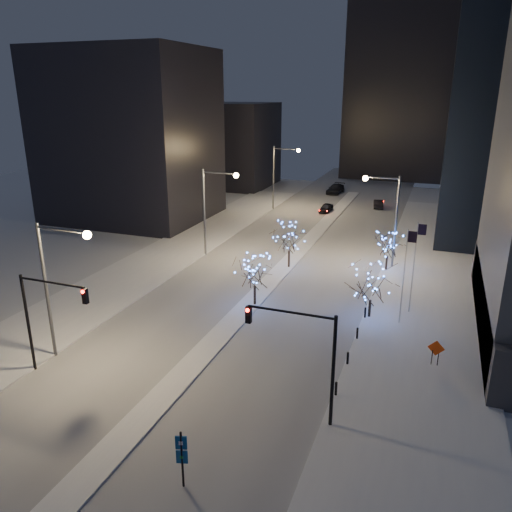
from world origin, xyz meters
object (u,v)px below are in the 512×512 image
at_px(construction_sign, 436,350).
at_px(holiday_tree_plaza_far, 388,245).
at_px(holiday_tree_plaza_near, 372,284).
at_px(wayfinding_sign, 182,454).
at_px(holiday_tree_median_far, 289,239).
at_px(holiday_tree_median_near, 255,271).
at_px(car_far, 335,189).
at_px(street_lamp_w_near, 56,274).
at_px(car_near, 326,208).
at_px(street_lamp_east, 388,209).
at_px(street_lamp_w_far, 280,169).
at_px(traffic_signal_east, 306,348).
at_px(street_lamp_w_mid, 212,201).
at_px(car_mid, 378,204).
at_px(traffic_signal_west, 44,310).

bearing_deg(construction_sign, holiday_tree_plaza_far, 110.35).
height_order(holiday_tree_plaza_near, wayfinding_sign, holiday_tree_plaza_near).
bearing_deg(holiday_tree_median_far, holiday_tree_median_near, -90.00).
distance_m(car_far, wayfinding_sign, 74.88).
bearing_deg(street_lamp_w_near, holiday_tree_median_far, 68.50).
xyz_separation_m(car_near, holiday_tree_median_far, (2.00, -27.00, 2.62)).
xyz_separation_m(street_lamp_east, car_near, (-11.58, 22.95, -5.77)).
relative_size(street_lamp_w_far, wayfinding_sign, 3.15).
relative_size(car_near, car_far, 0.70).
height_order(street_lamp_east, traffic_signal_east, street_lamp_east).
relative_size(street_lamp_w_mid, car_far, 1.76).
xyz_separation_m(car_far, holiday_tree_median_near, (3.72, -53.05, 2.47)).
xyz_separation_m(car_near, car_far, (-1.72, 15.50, 0.15)).
xyz_separation_m(car_near, construction_sign, (17.41, -42.99, 0.61)).
distance_m(car_mid, construction_sign, 50.06).
bearing_deg(street_lamp_w_far, traffic_signal_west, -89.45).
bearing_deg(holiday_tree_plaza_far, street_lamp_w_far, 129.87).
distance_m(traffic_signal_west, car_far, 68.76).
xyz_separation_m(car_mid, car_far, (-9.03, 9.46, 0.15)).
xyz_separation_m(street_lamp_east, construction_sign, (5.83, -20.04, -5.16)).
height_order(street_lamp_w_far, street_lamp_east, same).
relative_size(holiday_tree_median_near, construction_sign, 2.57).
bearing_deg(traffic_signal_west, car_far, 85.64).
bearing_deg(car_near, holiday_tree_median_near, -84.27).
bearing_deg(car_near, wayfinding_sign, -81.24).
distance_m(street_lamp_w_far, traffic_signal_east, 54.07).
distance_m(street_lamp_east, traffic_signal_west, 35.30).
xyz_separation_m(street_lamp_w_far, wayfinding_sign, (13.71, -58.00, -4.55)).
height_order(car_far, wayfinding_sign, wayfinding_sign).
relative_size(holiday_tree_median_near, wayfinding_sign, 1.53).
relative_size(traffic_signal_west, construction_sign, 3.70).
height_order(street_lamp_w_near, holiday_tree_median_far, street_lamp_w_near).
bearing_deg(construction_sign, traffic_signal_east, -123.62).
height_order(car_mid, holiday_tree_plaza_near, holiday_tree_plaza_near).
relative_size(car_mid, holiday_tree_median_near, 0.85).
distance_m(street_lamp_east, holiday_tree_plaza_far, 3.83).
xyz_separation_m(street_lamp_w_far, holiday_tree_plaza_far, (19.44, -23.27, -3.64)).
height_order(street_lamp_east, car_near, street_lamp_east).
height_order(traffic_signal_east, holiday_tree_median_near, traffic_signal_east).
height_order(traffic_signal_west, holiday_tree_median_near, traffic_signal_west).
bearing_deg(street_lamp_w_near, holiday_tree_plaza_far, 53.97).
bearing_deg(street_lamp_w_near, street_lamp_w_mid, 90.00).
distance_m(street_lamp_w_near, holiday_tree_plaza_far, 33.25).
bearing_deg(construction_sign, car_mid, 105.90).
xyz_separation_m(street_lamp_w_far, construction_sign, (24.85, -42.04, -5.21)).
relative_size(street_lamp_w_near, traffic_signal_east, 1.43).
xyz_separation_m(holiday_tree_plaza_near, holiday_tree_plaza_far, (0.00, 12.39, -0.27)).
xyz_separation_m(street_lamp_w_near, car_far, (5.71, 66.45, -5.67)).
bearing_deg(holiday_tree_plaza_near, street_lamp_east, 91.75).
distance_m(car_mid, holiday_tree_median_far, 33.56).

